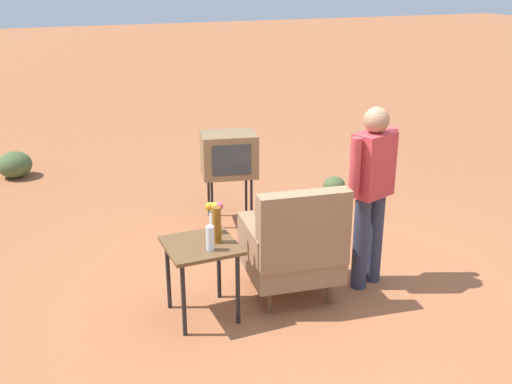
{
  "coord_description": "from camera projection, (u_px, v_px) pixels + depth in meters",
  "views": [
    {
      "loc": [
        2.25,
        4.03,
        2.68
      ],
      "look_at": [
        0.08,
        -1.05,
        0.65
      ],
      "focal_mm": 41.98,
      "sensor_mm": 36.0,
      "label": 1
    }
  ],
  "objects": [
    {
      "name": "tv_on_stand",
      "position": [
        229.0,
        155.0,
        6.61
      ],
      "size": [
        0.68,
        0.56,
        1.03
      ],
      "color": "black",
      "rests_on": "ground"
    },
    {
      "name": "shrub_near",
      "position": [
        15.0,
        165.0,
        8.28
      ],
      "size": [
        0.47,
        0.47,
        0.36
      ],
      "primitive_type": "ellipsoid",
      "color": "#475B33",
      "rests_on": "ground"
    },
    {
      "name": "bottle_tall_amber",
      "position": [
        217.0,
        225.0,
        4.73
      ],
      "size": [
        0.07,
        0.07,
        0.3
      ],
      "primitive_type": "cylinder",
      "color": "brown",
      "rests_on": "side_table"
    },
    {
      "name": "person_standing",
      "position": [
        372.0,
        187.0,
        5.17
      ],
      "size": [
        0.55,
        0.32,
        1.64
      ],
      "color": "#2D3347",
      "rests_on": "ground"
    },
    {
      "name": "bottle_short_clear",
      "position": [
        210.0,
        238.0,
        4.62
      ],
      "size": [
        0.06,
        0.06,
        0.2
      ],
      "primitive_type": "cylinder",
      "color": "silver",
      "rests_on": "side_table"
    },
    {
      "name": "armchair",
      "position": [
        294.0,
        246.0,
        5.07
      ],
      "size": [
        0.87,
        0.88,
        1.06
      ],
      "color": "brown",
      "rests_on": "ground"
    },
    {
      "name": "shrub_far",
      "position": [
        334.0,
        185.0,
        7.7
      ],
      "size": [
        0.28,
        0.28,
        0.22
      ],
      "primitive_type": "ellipsoid",
      "color": "#475B33",
      "rests_on": "ground"
    },
    {
      "name": "side_table",
      "position": [
        201.0,
        255.0,
        4.79
      ],
      "size": [
        0.56,
        0.56,
        0.65
      ],
      "color": "black",
      "rests_on": "ground"
    },
    {
      "name": "ground_plane",
      "position": [
        312.0,
        299.0,
        5.23
      ],
      "size": [
        60.0,
        60.0,
        0.0
      ],
      "primitive_type": "plane",
      "color": "#A05B38"
    },
    {
      "name": "flower_vase",
      "position": [
        214.0,
        216.0,
        4.92
      ],
      "size": [
        0.15,
        0.1,
        0.27
      ],
      "color": "silver",
      "rests_on": "side_table"
    }
  ]
}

